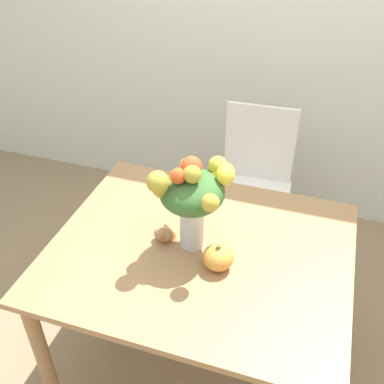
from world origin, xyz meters
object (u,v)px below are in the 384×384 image
at_px(pumpkin, 218,257).
at_px(dining_chair_near_window, 253,186).
at_px(turkey_figurine, 165,232).
at_px(flower_vase, 193,194).

height_order(pumpkin, dining_chair_near_window, dining_chair_near_window).
distance_m(turkey_figurine, dining_chair_near_window, 0.90).
bearing_deg(pumpkin, turkey_figurine, 160.33).
relative_size(flower_vase, turkey_figurine, 3.73).
xyz_separation_m(pumpkin, dining_chair_near_window, (-0.03, 0.91, -0.29)).
bearing_deg(dining_chair_near_window, pumpkin, -90.39).
bearing_deg(turkey_figurine, flower_vase, 1.81).
xyz_separation_m(flower_vase, turkey_figurine, (-0.12, -0.00, -0.22)).
distance_m(flower_vase, pumpkin, 0.26).
bearing_deg(flower_vase, dining_chair_near_window, 83.17).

